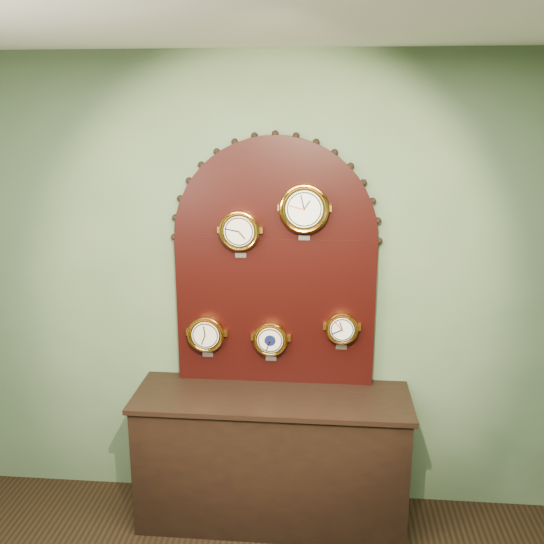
# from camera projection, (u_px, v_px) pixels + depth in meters

# --- Properties ---
(wall_back) EXTENTS (4.00, 0.00, 4.00)m
(wall_back) POSITION_uv_depth(u_px,v_px,m) (276.00, 290.00, 3.78)
(wall_back) COLOR #4D6444
(wall_back) RESTS_ON ground
(shop_counter) EXTENTS (1.60, 0.50, 0.80)m
(shop_counter) POSITION_uv_depth(u_px,v_px,m) (272.00, 460.00, 3.77)
(shop_counter) COLOR black
(shop_counter) RESTS_ON ground_plane
(display_board) EXTENTS (1.26, 0.06, 1.53)m
(display_board) POSITION_uv_depth(u_px,v_px,m) (275.00, 256.00, 3.67)
(display_board) COLOR black
(display_board) RESTS_ON shop_counter
(roman_clock) EXTENTS (0.24, 0.08, 0.29)m
(roman_clock) POSITION_uv_depth(u_px,v_px,m) (240.00, 231.00, 3.58)
(roman_clock) COLOR #C7852A
(roman_clock) RESTS_ON display_board
(arabic_clock) EXTENTS (0.29, 0.08, 0.33)m
(arabic_clock) POSITION_uv_depth(u_px,v_px,m) (304.00, 208.00, 3.51)
(arabic_clock) COLOR #C7852A
(arabic_clock) RESTS_ON display_board
(hygrometer) EXTENTS (0.22, 0.08, 0.28)m
(hygrometer) POSITION_uv_depth(u_px,v_px,m) (206.00, 334.00, 3.77)
(hygrometer) COLOR #C7852A
(hygrometer) RESTS_ON display_board
(barometer) EXTENTS (0.21, 0.08, 0.26)m
(barometer) POSITION_uv_depth(u_px,v_px,m) (271.00, 339.00, 3.74)
(barometer) COLOR #C7852A
(barometer) RESTS_ON display_board
(tide_clock) EXTENTS (0.19, 0.08, 0.24)m
(tide_clock) POSITION_uv_depth(u_px,v_px,m) (342.00, 328.00, 3.68)
(tide_clock) COLOR #C7852A
(tide_clock) RESTS_ON display_board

